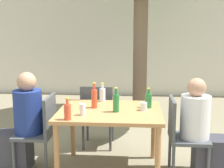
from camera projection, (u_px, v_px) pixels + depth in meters
cafe_building_wall at (125, 39)px, 7.65m from camera, size 10.00×0.08×2.80m
dining_table_front at (110, 117)px, 3.61m from camera, size 1.18×0.97×0.76m
patio_chair_0 at (41, 128)px, 3.70m from camera, size 0.44×0.44×0.91m
patio_chair_1 at (181, 132)px, 3.58m from camera, size 0.44×0.44×0.91m
patio_chair_2 at (98, 113)px, 4.36m from camera, size 0.44×0.44×0.91m
person_seated_0 at (22, 126)px, 3.72m from camera, size 0.57×0.34×1.19m
person_seated_1 at (203, 133)px, 3.56m from camera, size 0.57×0.33×1.14m
green_bottle_0 at (148, 100)px, 3.69m from camera, size 0.08×0.08×0.24m
water_bottle_1 at (102, 94)px, 4.00m from camera, size 0.08×0.08×0.24m
soda_bottle_2 at (94, 98)px, 3.67m from camera, size 0.07×0.07×0.30m
green_bottle_3 at (116, 103)px, 3.50m from camera, size 0.07×0.07×0.28m
soda_bottle_4 at (68, 111)px, 3.21m from camera, size 0.07×0.07×0.23m
drinking_glass_0 at (83, 110)px, 3.38m from camera, size 0.06×0.06×0.13m
drinking_glass_1 at (144, 106)px, 3.58m from camera, size 0.08×0.08×0.09m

